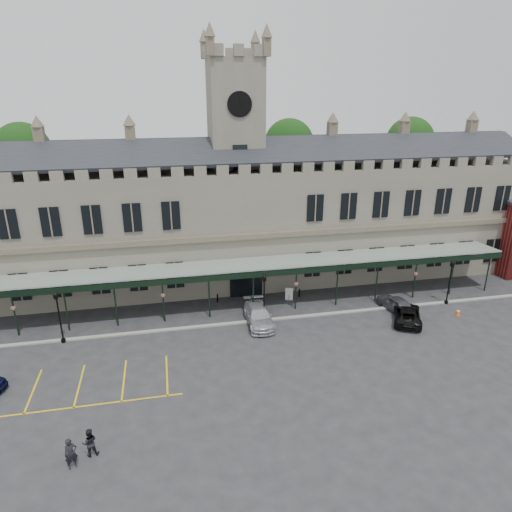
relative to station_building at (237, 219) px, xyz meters
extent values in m
plane|color=#28282A|center=(0.00, -15.91, -6.47)|extent=(140.00, 140.00, 0.00)
cube|color=#656054|center=(0.00, 0.09, -0.47)|extent=(60.00, 10.00, 12.00)
cube|color=brown|center=(0.00, -5.09, -0.27)|extent=(60.00, 0.35, 0.50)
cube|color=black|center=(0.00, -2.41, 7.33)|extent=(60.00, 4.77, 2.20)
cube|color=black|center=(0.00, 2.59, 7.33)|extent=(60.00, 4.77, 2.20)
cube|color=black|center=(0.00, -5.01, -4.57)|extent=(3.20, 0.18, 3.80)
cube|color=#656054|center=(0.00, 0.09, 4.53)|extent=(5.00, 5.00, 22.00)
cylinder|color=silver|center=(0.00, -2.47, 11.53)|extent=(2.20, 0.12, 2.20)
cylinder|color=black|center=(0.00, -2.54, 11.53)|extent=(2.30, 0.04, 2.30)
cube|color=black|center=(0.00, -2.47, 6.53)|extent=(1.40, 0.12, 2.80)
cube|color=#8C9E93|center=(0.00, -6.91, -2.37)|extent=(50.00, 4.00, 0.40)
cube|color=black|center=(0.00, -8.91, -2.62)|extent=(50.00, 0.18, 0.50)
cube|color=gray|center=(0.00, -10.41, -6.41)|extent=(60.00, 0.40, 0.12)
cylinder|color=#332314|center=(-22.00, 9.09, -0.47)|extent=(0.70, 0.70, 12.00)
sphere|color=black|center=(-22.00, 9.09, 6.53)|extent=(6.00, 6.00, 6.00)
cylinder|color=#332314|center=(8.00, 9.09, -0.47)|extent=(0.70, 0.70, 12.00)
sphere|color=black|center=(8.00, 9.09, 6.53)|extent=(6.00, 6.00, 6.00)
cylinder|color=#332314|center=(24.00, 9.09, -0.47)|extent=(0.70, 0.70, 12.00)
sphere|color=black|center=(24.00, 9.09, 6.53)|extent=(6.00, 6.00, 6.00)
cylinder|color=black|center=(-16.13, -10.65, -6.32)|extent=(0.36, 0.36, 0.30)
cylinder|color=black|center=(-16.13, -10.65, -4.49)|extent=(0.12, 0.12, 3.95)
cube|color=black|center=(-16.13, -10.65, -2.37)|extent=(0.28, 0.28, 0.40)
cone|color=black|center=(-16.13, -10.65, -2.02)|extent=(0.43, 0.43, 0.30)
cylinder|color=black|center=(0.59, -10.57, -6.32)|extent=(0.36, 0.36, 0.30)
cylinder|color=black|center=(0.59, -10.57, -4.48)|extent=(0.12, 0.12, 3.98)
cube|color=black|center=(0.59, -10.57, -2.33)|extent=(0.28, 0.28, 0.40)
cone|color=black|center=(0.59, -10.57, -1.99)|extent=(0.44, 0.44, 0.30)
cylinder|color=black|center=(18.46, -10.59, -6.32)|extent=(0.35, 0.35, 0.29)
cylinder|color=black|center=(18.46, -10.59, -4.53)|extent=(0.12, 0.12, 3.88)
cube|color=black|center=(18.46, -10.59, -2.45)|extent=(0.27, 0.27, 0.39)
cone|color=black|center=(18.46, -10.59, -2.11)|extent=(0.43, 0.43, 0.29)
cube|color=#F05207|center=(18.11, -12.94, -6.45)|extent=(0.35, 0.35, 0.04)
cone|color=#F05207|center=(18.11, -12.94, -6.15)|extent=(0.40, 0.40, 0.64)
cylinder|color=silver|center=(18.11, -12.94, -6.06)|extent=(0.27, 0.27, 0.09)
cylinder|color=black|center=(3.91, -6.81, -6.20)|extent=(0.06, 0.06, 0.53)
cube|color=silver|center=(3.91, -6.81, -5.83)|extent=(0.73, 0.28, 1.28)
cylinder|color=black|center=(-2.95, -5.86, -6.05)|extent=(0.15, 0.15, 0.84)
cylinder|color=black|center=(5.09, -6.34, -6.05)|extent=(0.15, 0.15, 0.84)
imported|color=#A7AAAF|center=(0.06, -10.76, -5.70)|extent=(2.23, 5.29, 1.53)
imported|color=black|center=(13.00, -12.94, -5.79)|extent=(4.14, 5.37, 1.36)
imported|color=#3C3F45|center=(13.00, -10.81, -5.77)|extent=(2.47, 4.36, 1.40)
imported|color=black|center=(-13.20, -24.50, -5.53)|extent=(0.81, 0.69, 1.87)
imported|color=black|center=(-12.33, -23.77, -5.60)|extent=(0.94, 0.79, 1.74)
camera|label=1|loc=(-7.30, -45.42, 13.03)|focal=32.00mm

